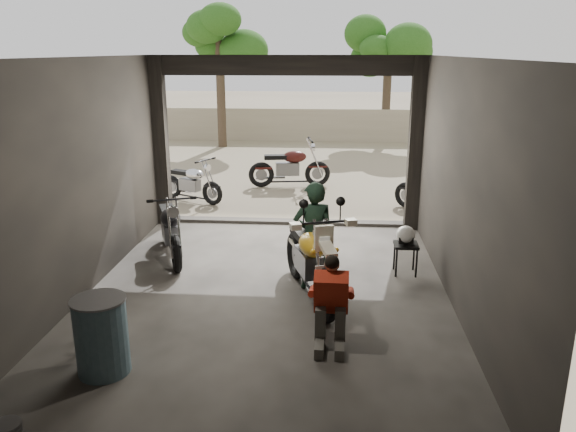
# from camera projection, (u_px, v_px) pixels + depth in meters

# --- Properties ---
(ground) EXTENTS (80.00, 80.00, 0.00)m
(ground) POSITION_uv_depth(u_px,v_px,m) (266.00, 300.00, 7.68)
(ground) COLOR #7A6D56
(ground) RESTS_ON ground
(garage) EXTENTS (7.00, 7.13, 3.20)m
(garage) POSITION_uv_depth(u_px,v_px,m) (269.00, 199.00, 7.84)
(garage) COLOR #2D2B28
(garage) RESTS_ON ground
(boundary_wall) EXTENTS (18.00, 0.30, 1.20)m
(boundary_wall) POSITION_uv_depth(u_px,v_px,m) (309.00, 125.00, 20.89)
(boundary_wall) COLOR gray
(boundary_wall) RESTS_ON ground
(tree_left) EXTENTS (2.20, 2.20, 5.60)m
(tree_left) POSITION_uv_depth(u_px,v_px,m) (219.00, 28.00, 18.72)
(tree_left) COLOR #382B1E
(tree_left) RESTS_ON ground
(tree_right) EXTENTS (2.20, 2.20, 5.00)m
(tree_right) POSITION_uv_depth(u_px,v_px,m) (389.00, 42.00, 19.83)
(tree_right) COLOR #382B1E
(tree_right) RESTS_ON ground
(main_bike) EXTENTS (1.36, 2.08, 1.29)m
(main_bike) POSITION_uv_depth(u_px,v_px,m) (310.00, 253.00, 7.58)
(main_bike) COLOR beige
(main_bike) RESTS_ON ground
(left_bike) EXTENTS (1.28, 1.81, 1.13)m
(left_bike) POSITION_uv_depth(u_px,v_px,m) (170.00, 225.00, 9.09)
(left_bike) COLOR black
(left_bike) RESTS_ON ground
(outside_bike_a) EXTENTS (1.61, 1.23, 1.01)m
(outside_bike_a) POSITION_uv_depth(u_px,v_px,m) (191.00, 180.00, 12.52)
(outside_bike_a) COLOR black
(outside_bike_a) RESTS_ON ground
(outside_bike_b) EXTENTS (1.86, 1.01, 1.19)m
(outside_bike_b) POSITION_uv_depth(u_px,v_px,m) (290.00, 163.00, 13.85)
(outside_bike_b) COLOR #3D110E
(outside_bike_b) RESTS_ON ground
(outside_bike_c) EXTENTS (1.61, 1.49, 1.06)m
(outside_bike_c) POSITION_uv_depth(u_px,v_px,m) (433.00, 189.00, 11.60)
(outside_bike_c) COLOR black
(outside_bike_c) RESTS_ON ground
(rider) EXTENTS (0.63, 0.47, 1.57)m
(rider) POSITION_uv_depth(u_px,v_px,m) (313.00, 236.00, 7.83)
(rider) COLOR black
(rider) RESTS_ON ground
(mechanic) EXTENTS (0.54, 0.72, 1.02)m
(mechanic) POSITION_uv_depth(u_px,v_px,m) (331.00, 306.00, 6.32)
(mechanic) COLOR #B83018
(mechanic) RESTS_ON ground
(stool) EXTENTS (0.36, 0.36, 0.49)m
(stool) POSITION_uv_depth(u_px,v_px,m) (406.00, 248.00, 8.43)
(stool) COLOR black
(stool) RESTS_ON ground
(helmet) EXTENTS (0.29, 0.30, 0.27)m
(helmet) POSITION_uv_depth(u_px,v_px,m) (406.00, 235.00, 8.39)
(helmet) COLOR silver
(helmet) RESTS_ON stool
(oil_drum) EXTENTS (0.69, 0.69, 0.84)m
(oil_drum) POSITION_uv_depth(u_px,v_px,m) (102.00, 337.00, 5.82)
(oil_drum) COLOR #395461
(oil_drum) RESTS_ON ground
(sign_post) EXTENTS (0.89, 0.08, 2.68)m
(sign_post) POSITION_uv_depth(u_px,v_px,m) (491.00, 135.00, 9.90)
(sign_post) COLOR black
(sign_post) RESTS_ON ground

